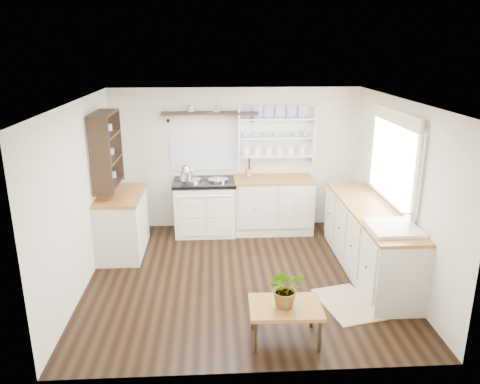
% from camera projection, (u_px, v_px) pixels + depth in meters
% --- Properties ---
extents(floor, '(4.00, 3.80, 0.01)m').
position_uv_depth(floor, '(242.00, 277.00, 6.19)').
color(floor, black).
rests_on(floor, ground).
extents(wall_back, '(4.00, 0.02, 2.30)m').
position_uv_depth(wall_back, '(235.00, 159.00, 7.65)').
color(wall_back, beige).
rests_on(wall_back, ground).
extents(wall_right, '(0.02, 3.80, 2.30)m').
position_uv_depth(wall_right, '(399.00, 191.00, 5.96)').
color(wall_right, beige).
rests_on(wall_right, ground).
extents(wall_left, '(0.02, 3.80, 2.30)m').
position_uv_depth(wall_left, '(80.00, 197.00, 5.73)').
color(wall_left, beige).
rests_on(wall_left, ground).
extents(ceiling, '(4.00, 3.80, 0.01)m').
position_uv_depth(ceiling, '(243.00, 101.00, 5.50)').
color(ceiling, white).
rests_on(ceiling, wall_back).
extents(window, '(0.08, 1.55, 1.22)m').
position_uv_depth(window, '(394.00, 157.00, 5.97)').
color(window, white).
rests_on(window, wall_right).
extents(aga_cooker, '(0.98, 0.69, 0.91)m').
position_uv_depth(aga_cooker, '(205.00, 207.00, 7.52)').
color(aga_cooker, white).
rests_on(aga_cooker, floor).
extents(back_cabinets, '(1.27, 0.63, 0.90)m').
position_uv_depth(back_cabinets, '(273.00, 204.00, 7.61)').
color(back_cabinets, beige).
rests_on(back_cabinets, floor).
extents(right_cabinets, '(0.62, 2.43, 0.90)m').
position_uv_depth(right_cabinets, '(369.00, 239.00, 6.24)').
color(right_cabinets, beige).
rests_on(right_cabinets, floor).
extents(belfast_sink, '(0.55, 0.60, 0.45)m').
position_uv_depth(belfast_sink, '(392.00, 237.00, 5.42)').
color(belfast_sink, white).
rests_on(belfast_sink, right_cabinets).
extents(left_cabinets, '(0.62, 1.13, 0.90)m').
position_uv_depth(left_cabinets, '(122.00, 222.00, 6.81)').
color(left_cabinets, beige).
rests_on(left_cabinets, floor).
extents(plate_rack, '(1.20, 0.22, 0.90)m').
position_uv_depth(plate_rack, '(276.00, 134.00, 7.53)').
color(plate_rack, white).
rests_on(plate_rack, wall_back).
extents(high_shelf, '(1.50, 0.29, 0.16)m').
position_uv_depth(high_shelf, '(210.00, 114.00, 7.29)').
color(high_shelf, black).
rests_on(high_shelf, wall_back).
extents(left_shelving, '(0.28, 0.80, 1.05)m').
position_uv_depth(left_shelving, '(106.00, 149.00, 6.48)').
color(left_shelving, black).
rests_on(left_shelving, wall_left).
extents(kettle, '(0.20, 0.20, 0.24)m').
position_uv_depth(kettle, '(186.00, 173.00, 7.21)').
color(kettle, silver).
rests_on(kettle, aga_cooker).
extents(utensil_crock, '(0.11, 0.11, 0.12)m').
position_uv_depth(utensil_crock, '(249.00, 173.00, 7.51)').
color(utensil_crock, '#A3703C').
rests_on(utensil_crock, back_cabinets).
extents(center_table, '(0.75, 0.55, 0.40)m').
position_uv_depth(center_table, '(285.00, 309.00, 4.77)').
color(center_table, brown).
rests_on(center_table, floor).
extents(potted_plant, '(0.41, 0.37, 0.41)m').
position_uv_depth(potted_plant, '(286.00, 288.00, 4.69)').
color(potted_plant, '#3F7233').
rests_on(potted_plant, center_table).
extents(floor_rug, '(0.73, 0.95, 0.02)m').
position_uv_depth(floor_rug, '(347.00, 304.00, 5.52)').
color(floor_rug, '#A1845D').
rests_on(floor_rug, floor).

